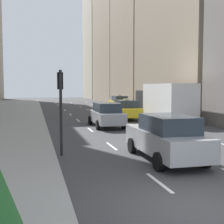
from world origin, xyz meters
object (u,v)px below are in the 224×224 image
taxi_second (119,102)px  box_truck (164,101)px  sedan_black_near (166,137)px  taxi_lead (126,110)px  sedan_silver_behind (106,115)px  traffic_light_pole (61,98)px

taxi_second → box_truck: size_ratio=0.52×
taxi_second → sedan_black_near: size_ratio=0.90×
taxi_lead → sedan_silver_behind: 5.29m
sedan_silver_behind → taxi_second: bearing=71.7°
sedan_black_near → taxi_second: bearing=78.5°
taxi_lead → box_truck: (2.80, -1.92, 0.83)m
traffic_light_pole → taxi_lead: bearing=62.8°
taxi_lead → traffic_light_pole: bearing=-117.2°
box_truck → sedan_black_near: bearing=-113.1°
sedan_black_near → box_truck: box_truck is taller
taxi_lead → traffic_light_pole: traffic_light_pole is taller
box_truck → traffic_light_pole: bearing=-130.4°
traffic_light_pole → sedan_black_near: bearing=-26.3°
traffic_light_pole → sedan_silver_behind: bearing=65.4°
taxi_second → sedan_black_near: taxi_second is taller
box_truck → sedan_silver_behind: bearing=-155.4°
sedan_black_near → traffic_light_pole: traffic_light_pole is taller
taxi_lead → taxi_second: bearing=77.4°
taxi_lead → traffic_light_pole: 14.84m
sedan_black_near → box_truck: size_ratio=0.58×
sedan_silver_behind → traffic_light_pole: 9.62m
taxi_lead → box_truck: bearing=-34.5°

